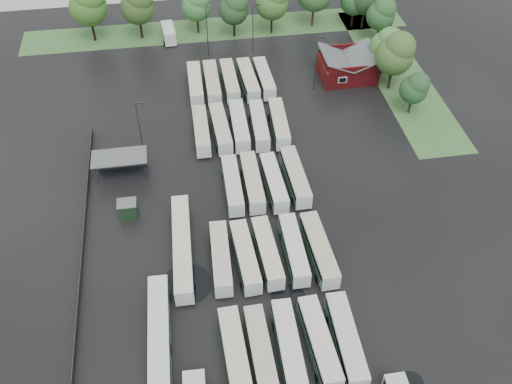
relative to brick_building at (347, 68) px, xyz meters
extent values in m
plane|color=black|center=(-24.00, -42.77, -1.87)|extent=(160.00, 160.00, 0.00)
cube|color=maroon|center=(0.00, 0.03, -0.17)|extent=(10.00, 8.00, 3.40)
cube|color=#4C4F51|center=(-2.50, 0.03, 2.43)|extent=(5.07, 8.60, 2.19)
cube|color=#4C4F51|center=(2.50, 0.03, 2.43)|extent=(5.07, 8.60, 2.19)
cube|color=maroon|center=(0.00, -3.97, 2.03)|extent=(9.00, 0.20, 1.20)
cube|color=silver|center=(-2.00, -4.02, 0.13)|extent=(1.60, 0.12, 1.20)
cylinder|color=#2D2D30|center=(-44.80, -22.77, -0.17)|extent=(0.16, 0.16, 3.40)
cylinder|color=#2D2D30|center=(-37.60, -22.77, -0.17)|extent=(0.16, 0.16, 3.40)
cylinder|color=#2D2D30|center=(-44.80, -19.57, -0.17)|extent=(0.16, 0.16, 3.40)
cylinder|color=#2D2D30|center=(-37.60, -19.57, -0.17)|extent=(0.16, 0.16, 3.40)
cube|color=#4C4F51|center=(-41.20, -21.17, 1.63)|extent=(8.20, 4.20, 0.15)
cube|color=navy|center=(-41.20, -19.27, -0.27)|extent=(7.60, 0.08, 2.60)
cube|color=black|center=(-40.20, -30.17, -0.62)|extent=(2.50, 2.00, 2.50)
cube|color=#4C4F51|center=(-40.20, -30.17, 0.69)|extent=(2.70, 2.20, 0.12)
cube|color=#38622D|center=(-22.00, 22.03, -1.86)|extent=(80.00, 10.00, 0.01)
cube|color=#38622D|center=(10.00, 0.03, -1.86)|extent=(10.00, 50.00, 0.01)
cube|color=#2D2D30|center=(-46.20, -34.77, -1.27)|extent=(0.10, 50.00, 1.20)
cube|color=silver|center=(-28.23, -55.41, -0.15)|extent=(2.68, 11.35, 2.59)
cube|color=black|center=(-28.23, -55.41, 0.37)|extent=(2.73, 10.90, 0.83)
cube|color=#136330|center=(-28.23, -55.41, -0.72)|extent=(2.72, 11.12, 0.57)
cube|color=#BAB69F|center=(-28.23, -55.41, 1.19)|extent=(2.58, 11.01, 0.11)
cylinder|color=black|center=(-28.23, -51.80, -1.44)|extent=(2.40, 0.90, 0.90)
cube|color=silver|center=(-25.34, -55.30, -0.23)|extent=(2.38, 10.79, 2.47)
cube|color=black|center=(-25.34, -55.30, 0.26)|extent=(2.43, 10.36, 0.79)
cube|color=#095424|center=(-25.34, -55.30, -0.77)|extent=(2.42, 10.57, 0.54)
cube|color=tan|center=(-25.34, -55.30, 1.05)|extent=(2.29, 10.47, 0.11)
cylinder|color=black|center=(-25.34, -51.86, -1.46)|extent=(2.29, 0.86, 0.86)
cube|color=silver|center=(-22.13, -55.21, -0.17)|extent=(2.55, 11.17, 2.55)
cube|color=black|center=(-22.13, -55.21, 0.34)|extent=(2.59, 10.72, 0.82)
cube|color=#085B26|center=(-22.13, -55.21, -0.74)|extent=(2.59, 10.95, 0.56)
cube|color=beige|center=(-22.13, -55.21, 1.15)|extent=(2.45, 10.83, 0.11)
cylinder|color=black|center=(-22.13, -58.76, -1.45)|extent=(2.36, 0.89, 0.89)
cylinder|color=black|center=(-22.13, -51.65, -1.45)|extent=(2.36, 0.89, 0.89)
cube|color=silver|center=(-18.61, -55.28, -0.17)|extent=(2.82, 11.26, 2.56)
cube|color=black|center=(-18.61, -55.28, 0.34)|extent=(2.85, 10.82, 0.82)
cube|color=#145632|center=(-18.61, -55.28, -0.73)|extent=(2.85, 11.04, 0.56)
cube|color=beige|center=(-18.61, -55.28, 1.16)|extent=(2.71, 10.92, 0.11)
cylinder|color=black|center=(-18.61, -58.85, -1.45)|extent=(2.37, 0.89, 0.89)
cylinder|color=black|center=(-18.61, -51.70, -1.45)|extent=(2.37, 0.89, 0.89)
cube|color=silver|center=(-15.54, -55.45, -0.13)|extent=(2.64, 11.45, 2.61)
cube|color=black|center=(-15.54, -55.45, 0.39)|extent=(2.69, 11.00, 0.84)
cube|color=#175730|center=(-15.54, -55.45, -0.71)|extent=(2.68, 11.23, 0.57)
cube|color=#B6B4AE|center=(-15.54, -55.45, 1.22)|extent=(2.54, 11.11, 0.11)
cylinder|color=black|center=(-15.54, -59.10, -1.44)|extent=(2.42, 0.91, 0.91)
cylinder|color=black|center=(-15.54, -51.81, -1.44)|extent=(2.42, 0.91, 0.91)
cube|color=silver|center=(-28.24, -41.26, -0.22)|extent=(2.66, 10.88, 2.48)
cube|color=black|center=(-28.24, -41.26, 0.27)|extent=(2.69, 10.45, 0.79)
cube|color=#1C5F37|center=(-28.24, -41.26, -0.77)|extent=(2.69, 10.67, 0.54)
cube|color=#B3AB95|center=(-28.24, -41.26, 1.06)|extent=(2.55, 10.56, 0.11)
cylinder|color=black|center=(-28.24, -44.72, -1.46)|extent=(2.30, 0.86, 0.86)
cylinder|color=black|center=(-28.24, -37.80, -1.46)|extent=(2.30, 0.86, 0.86)
cube|color=silver|center=(-25.10, -41.50, -0.22)|extent=(2.79, 10.93, 2.48)
cube|color=black|center=(-25.10, -41.50, 0.28)|extent=(2.82, 10.50, 0.79)
cube|color=#19522E|center=(-25.10, -41.50, -0.76)|extent=(2.82, 10.72, 0.55)
cube|color=beige|center=(-25.10, -41.50, 1.07)|extent=(2.68, 10.60, 0.11)
cylinder|color=black|center=(-25.10, -44.97, -1.46)|extent=(2.30, 0.87, 0.87)
cylinder|color=black|center=(-25.10, -38.03, -1.46)|extent=(2.30, 0.87, 0.87)
cube|color=silver|center=(-22.17, -41.27, -0.23)|extent=(2.71, 10.86, 2.47)
cube|color=black|center=(-22.17, -41.27, 0.27)|extent=(2.75, 10.43, 0.79)
cube|color=#16552C|center=(-22.17, -41.27, -0.77)|extent=(2.75, 10.64, 0.54)
cube|color=beige|center=(-22.17, -41.27, 1.05)|extent=(2.61, 10.53, 0.11)
cylinder|color=black|center=(-22.17, -44.71, -1.46)|extent=(2.29, 0.86, 0.86)
cylinder|color=black|center=(-22.17, -37.82, -1.46)|extent=(2.29, 0.86, 0.86)
cube|color=silver|center=(-18.65, -41.32, -0.23)|extent=(2.34, 10.78, 2.47)
cube|color=black|center=(-18.65, -41.32, 0.26)|extent=(2.39, 10.35, 0.79)
cube|color=#0D6031|center=(-18.65, -41.32, -0.77)|extent=(2.39, 10.57, 0.54)
cube|color=beige|center=(-18.65, -41.32, 1.05)|extent=(2.25, 10.46, 0.11)
cylinder|color=black|center=(-18.65, -44.76, -1.46)|extent=(2.29, 0.86, 0.86)
cylinder|color=black|center=(-18.65, -37.88, -1.46)|extent=(2.29, 0.86, 0.86)
cube|color=silver|center=(-15.43, -41.91, -0.14)|extent=(2.85, 11.44, 2.60)
cube|color=black|center=(-15.43, -41.91, 0.38)|extent=(2.89, 10.99, 0.83)
cube|color=#0E5D2F|center=(-15.43, -41.91, -0.71)|extent=(2.89, 11.21, 0.57)
cube|color=tan|center=(-15.43, -41.91, 1.21)|extent=(2.74, 11.09, 0.11)
cylinder|color=black|center=(-15.43, -45.54, -1.44)|extent=(2.41, 0.91, 0.91)
cylinder|color=black|center=(-15.43, -38.28, -1.44)|extent=(2.41, 0.91, 0.91)
cube|color=silver|center=(-25.03, -27.91, -0.22)|extent=(2.40, 10.82, 2.47)
cube|color=black|center=(-25.03, -27.91, 0.27)|extent=(2.44, 10.39, 0.79)
cube|color=#1F6039|center=(-25.03, -27.91, -0.77)|extent=(2.44, 10.61, 0.54)
cube|color=beige|center=(-25.03, -27.91, 1.06)|extent=(2.30, 10.50, 0.11)
cylinder|color=black|center=(-25.03, -31.36, -1.46)|extent=(2.29, 0.86, 0.86)
cylinder|color=black|center=(-25.03, -24.45, -1.46)|extent=(2.29, 0.86, 0.86)
cube|color=silver|center=(-22.09, -27.78, -0.18)|extent=(2.38, 11.08, 2.54)
cube|color=black|center=(-22.09, -27.78, 0.32)|extent=(2.43, 10.64, 0.81)
cube|color=#1F6039|center=(-22.09, -27.78, -0.74)|extent=(2.43, 10.86, 0.56)
cube|color=#B6A98C|center=(-22.09, -27.78, 1.13)|extent=(2.29, 10.75, 0.11)
cylinder|color=black|center=(-22.09, -31.32, -1.45)|extent=(2.35, 0.89, 0.89)
cylinder|color=black|center=(-22.09, -24.23, -1.45)|extent=(2.35, 0.89, 0.89)
cube|color=silver|center=(-18.95, -28.27, -0.22)|extent=(2.59, 10.86, 2.47)
cube|color=black|center=(-18.95, -28.27, 0.27)|extent=(2.63, 10.43, 0.79)
cube|color=#185935|center=(-18.95, -28.27, -0.77)|extent=(2.63, 10.65, 0.54)
cube|color=beige|center=(-18.95, -28.27, 1.06)|extent=(2.49, 10.53, 0.11)
cylinder|color=black|center=(-18.95, -31.72, -1.46)|extent=(2.29, 0.86, 0.86)
cylinder|color=black|center=(-18.95, -24.81, -1.46)|extent=(2.29, 0.86, 0.86)
cube|color=silver|center=(-15.61, -27.63, -0.15)|extent=(2.62, 11.31, 2.58)
cube|color=black|center=(-15.61, -27.63, 0.36)|extent=(2.67, 10.86, 0.83)
cube|color=#125A31|center=(-15.61, -27.63, -0.72)|extent=(2.66, 11.09, 0.57)
cube|color=#ADA993|center=(-15.61, -27.63, 1.18)|extent=(2.52, 10.97, 0.11)
cylinder|color=black|center=(-15.61, -31.23, -1.44)|extent=(2.39, 0.90, 0.90)
cylinder|color=black|center=(-15.61, -24.03, -1.44)|extent=(2.39, 0.90, 0.90)
cube|color=silver|center=(-28.41, -14.34, -0.21)|extent=(2.40, 10.93, 2.50)
cube|color=black|center=(-28.41, -14.34, 0.29)|extent=(2.45, 10.49, 0.80)
cube|color=#18502E|center=(-28.41, -14.34, -0.76)|extent=(2.44, 10.71, 0.55)
cube|color=#ACA58E|center=(-28.41, -14.34, 1.09)|extent=(2.30, 10.60, 0.11)
cylinder|color=black|center=(-28.41, -17.83, -1.46)|extent=(2.32, 0.87, 0.87)
cylinder|color=black|center=(-28.41, -10.86, -1.46)|extent=(2.32, 0.87, 0.87)
cube|color=silver|center=(-25.26, -14.35, -0.17)|extent=(2.76, 11.23, 2.55)
cube|color=black|center=(-25.26, -14.35, 0.34)|extent=(2.79, 10.79, 0.82)
cube|color=#1C6139|center=(-25.26, -14.35, -0.73)|extent=(2.79, 11.01, 0.56)
cube|color=#B2A88E|center=(-25.26, -14.35, 1.15)|extent=(2.65, 10.89, 0.11)
cylinder|color=black|center=(-25.26, -17.92, -1.45)|extent=(2.37, 0.89, 0.89)
cylinder|color=black|center=(-25.26, -10.78, -1.45)|extent=(2.37, 0.89, 0.89)
cube|color=silver|center=(-22.17, -14.09, -0.13)|extent=(2.61, 11.44, 2.61)
cube|color=black|center=(-22.17, -14.09, 0.39)|extent=(2.66, 10.98, 0.84)
cube|color=#0E5F2C|center=(-22.17, -14.09, -0.71)|extent=(2.65, 11.21, 0.57)
cube|color=#BCBAB7|center=(-22.17, -14.09, 1.22)|extent=(2.51, 11.09, 0.11)
cylinder|color=black|center=(-22.17, -17.74, -1.44)|extent=(2.42, 0.91, 0.91)
cylinder|color=black|center=(-22.17, -10.44, -1.44)|extent=(2.42, 0.91, 0.91)
cube|color=silver|center=(-18.91, -14.40, -0.19)|extent=(2.75, 11.09, 2.52)
cube|color=black|center=(-18.91, -14.40, 0.31)|extent=(2.79, 10.65, 0.81)
cube|color=#175E38|center=(-18.91, -14.40, -0.75)|extent=(2.79, 10.87, 0.55)
cube|color=#B8B5A9|center=(-18.91, -14.40, 1.11)|extent=(2.64, 10.75, 0.11)
cylinder|color=black|center=(-18.91, -17.92, -1.45)|extent=(2.34, 0.88, 0.88)
cylinder|color=black|center=(-18.91, -10.88, -1.45)|extent=(2.34, 0.88, 0.88)
cube|color=silver|center=(-15.59, -14.48, -0.18)|extent=(2.89, 11.22, 2.55)
cube|color=black|center=(-15.59, -14.48, 0.33)|extent=(2.92, 10.78, 0.82)
cube|color=#10512B|center=(-15.59, -14.48, -0.74)|extent=(2.93, 11.00, 0.56)
cube|color=#B8B18B|center=(-15.59, -14.48, 1.14)|extent=(2.78, 10.88, 0.11)
cylinder|color=black|center=(-15.59, -18.04, -1.45)|extent=(2.36, 0.89, 0.89)
cylinder|color=black|center=(-15.59, -10.92, -1.45)|extent=(2.36, 0.89, 0.89)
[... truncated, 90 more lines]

